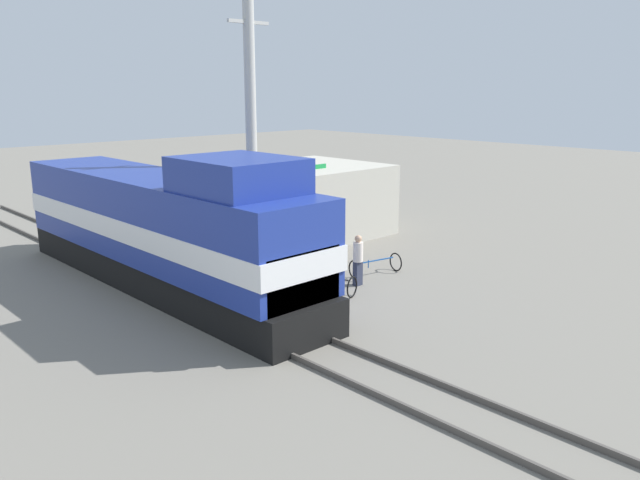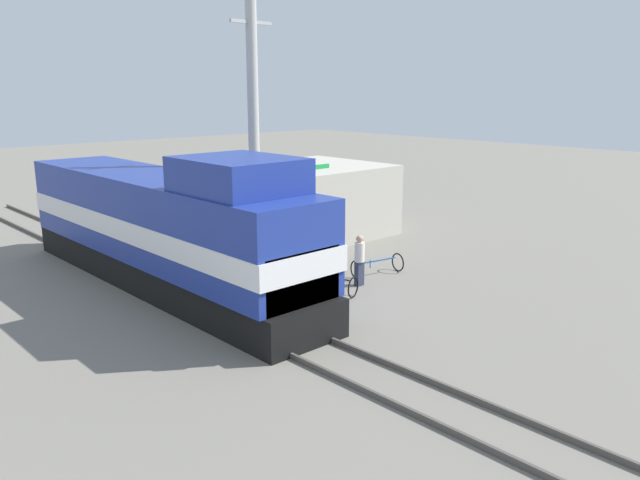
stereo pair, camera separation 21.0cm
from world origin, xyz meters
name	(u,v)px [view 2 (the right image)]	position (x,y,z in m)	size (l,w,h in m)	color
ground_plane	(205,303)	(0.00, 0.00, 0.00)	(120.00, 120.00, 0.00)	slate
rail_near	(185,306)	(-0.72, 0.00, 0.07)	(0.08, 43.29, 0.15)	#4C4742
rail_far	(224,295)	(0.72, 0.00, 0.07)	(0.08, 43.29, 0.15)	#4C4742
locomotive	(167,229)	(0.00, 2.11, 2.04)	(2.98, 15.20, 4.75)	black
utility_pole	(254,129)	(4.22, 2.83, 5.12)	(1.80, 0.41, 10.13)	#B2B2AD
vendor_umbrella	(288,211)	(4.83, 1.61, 2.06)	(1.89, 1.89, 2.28)	#4C4C4C
billboard_sign	(310,187)	(7.71, 3.58, 2.47)	(2.25, 0.12, 3.38)	#595959
shrub_cluster	(291,258)	(4.54, 1.16, 0.37)	(0.74, 0.74, 0.74)	#388C38
person_bystander	(359,258)	(4.86, -2.10, 0.97)	(0.34, 0.34, 1.77)	#2D3347
bicycle	(377,266)	(6.21, -1.72, 0.36)	(2.03, 1.05, 0.69)	black
bicycle_spare	(329,283)	(3.51, -2.01, 0.36)	(1.21, 1.96, 0.71)	black
building_block_distant	(314,199)	(9.09, 4.83, 1.60)	(5.84, 5.74, 3.19)	#B7B2A3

